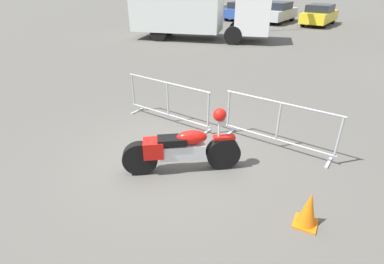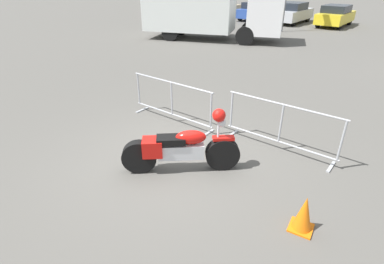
% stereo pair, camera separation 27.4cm
% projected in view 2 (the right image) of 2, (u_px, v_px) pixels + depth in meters
% --- Properties ---
extents(ground_plane, '(120.00, 120.00, 0.00)m').
position_uv_depth(ground_plane, '(172.00, 159.00, 6.17)').
color(ground_plane, '#54514C').
extents(motorcycle, '(1.95, 1.42, 1.27)m').
position_uv_depth(motorcycle, '(181.00, 148.00, 5.62)').
color(motorcycle, black).
rests_on(motorcycle, ground).
extents(crowd_barrier_near, '(2.48, 0.72, 1.07)m').
position_uv_depth(crowd_barrier_near, '(172.00, 101.00, 7.51)').
color(crowd_barrier_near, '#9EA0A5').
rests_on(crowd_barrier_near, ground).
extents(crowd_barrier_far, '(2.48, 0.72, 1.07)m').
position_uv_depth(crowd_barrier_far, '(281.00, 127.00, 6.26)').
color(crowd_barrier_far, '#9EA0A5').
rests_on(crowd_barrier_far, ground).
extents(box_truck, '(8.02, 4.07, 2.98)m').
position_uv_depth(box_truck, '(205.00, 9.00, 16.83)').
color(box_truck, silver).
rests_on(box_truck, ground).
extents(parked_car_red, '(2.25, 4.44, 1.44)m').
position_uv_depth(parked_car_red, '(190.00, 7.00, 27.47)').
color(parked_car_red, '#B21E19').
rests_on(parked_car_red, ground).
extents(parked_car_tan, '(2.32, 4.58, 1.49)m').
position_uv_depth(parked_car_tan, '(220.00, 9.00, 25.98)').
color(parked_car_tan, tan).
rests_on(parked_car_tan, ground).
extents(parked_car_blue, '(2.16, 4.26, 1.39)m').
position_uv_depth(parked_car_blue, '(256.00, 11.00, 24.90)').
color(parked_car_blue, '#284799').
rests_on(parked_car_blue, ground).
extents(parked_car_silver, '(2.35, 4.64, 1.51)m').
position_uv_depth(parked_car_silver, '(292.00, 13.00, 23.10)').
color(parked_car_silver, '#B7BABF').
rests_on(parked_car_silver, ground).
extents(parked_car_yellow, '(2.26, 4.46, 1.45)m').
position_uv_depth(parked_car_yellow, '(336.00, 16.00, 21.71)').
color(parked_car_yellow, yellow).
rests_on(parked_car_yellow, ground).
extents(pedestrian, '(0.41, 0.41, 1.69)m').
position_uv_depth(pedestrian, '(224.00, 20.00, 18.19)').
color(pedestrian, '#262838').
rests_on(pedestrian, ground).
extents(traffic_cone, '(0.34, 0.34, 0.59)m').
position_uv_depth(traffic_cone, '(304.00, 214.00, 4.36)').
color(traffic_cone, orange).
rests_on(traffic_cone, ground).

